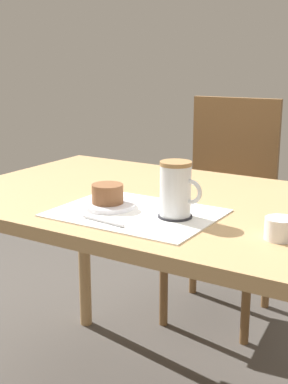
{
  "coord_description": "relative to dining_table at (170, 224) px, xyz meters",
  "views": [
    {
      "loc": [
        0.72,
        -1.3,
        1.13
      ],
      "look_at": [
        -0.01,
        -0.13,
        0.77
      ],
      "focal_mm": 50.0,
      "sensor_mm": 36.0,
      "label": 1
    }
  ],
  "objects": [
    {
      "name": "dining_table",
      "position": [
        0.0,
        0.0,
        0.0
      ],
      "size": [
        1.3,
        0.79,
        0.72
      ],
      "color": "tan",
      "rests_on": "ground_plane"
    },
    {
      "name": "wooden_chair",
      "position": [
        -0.16,
        0.78,
        -0.13
      ],
      "size": [
        0.46,
        0.46,
        0.94
      ],
      "rotation": [
        0.0,
        0.0,
        3.24
      ],
      "color": "brown",
      "rests_on": "ground_plane"
    },
    {
      "name": "placemat",
      "position": [
        -0.01,
        -0.17,
        0.08
      ],
      "size": [
        0.42,
        0.31,
        0.0
      ],
      "primitive_type": "cube",
      "color": "white",
      "rests_on": "dining_table"
    },
    {
      "name": "pastry_plate",
      "position": [
        -0.1,
        -0.17,
        0.08
      ],
      "size": [
        0.15,
        0.15,
        0.01
      ],
      "primitive_type": "cylinder",
      "color": "white",
      "rests_on": "placemat"
    },
    {
      "name": "pastry",
      "position": [
        -0.1,
        -0.17,
        0.12
      ],
      "size": [
        0.08,
        0.08,
        0.05
      ],
      "primitive_type": "cylinder",
      "color": "brown",
      "rests_on": "pastry_plate"
    },
    {
      "name": "coffee_coaster",
      "position": [
        0.1,
        -0.16,
        0.08
      ],
      "size": [
        0.09,
        0.09,
        0.0
      ],
      "primitive_type": "cylinder",
      "color": "#232328",
      "rests_on": "placemat"
    },
    {
      "name": "coffee_mug",
      "position": [
        0.1,
        -0.16,
        0.15
      ],
      "size": [
        0.11,
        0.08,
        0.14
      ],
      "color": "white",
      "rests_on": "coffee_coaster"
    },
    {
      "name": "teaspoon",
      "position": [
        -0.03,
        -0.29,
        0.08
      ],
      "size": [
        0.13,
        0.02,
        0.01
      ],
      "primitive_type": "cylinder",
      "rotation": [
        0.0,
        1.57,
        -0.1
      ],
      "color": "silver",
      "rests_on": "placemat"
    },
    {
      "name": "sugar_bowl",
      "position": [
        0.38,
        -0.17,
        0.1
      ],
      "size": [
        0.07,
        0.07,
        0.05
      ],
      "primitive_type": "cylinder",
      "color": "white",
      "rests_on": "dining_table"
    }
  ]
}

